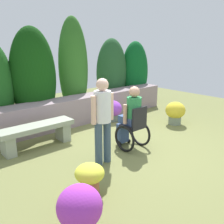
# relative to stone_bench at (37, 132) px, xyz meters

# --- Properties ---
(ground_plane) EXTENTS (12.41, 12.41, 0.00)m
(ground_plane) POSITION_rel_stone_bench_xyz_m (1.45, -1.36, -0.34)
(ground_plane) COLOR olive
(stone_retaining_wall) EXTENTS (6.51, 0.60, 0.73)m
(stone_retaining_wall) POSITION_rel_stone_bench_xyz_m (1.45, 0.84, 0.03)
(stone_retaining_wall) COLOR gray
(stone_retaining_wall) RESTS_ON ground
(hedge_backdrop) EXTENTS (7.22, 0.99, 2.89)m
(hedge_backdrop) POSITION_rel_stone_bench_xyz_m (1.41, 1.52, 0.89)
(hedge_backdrop) COLOR #205B13
(hedge_backdrop) RESTS_ON ground
(stone_bench) EXTENTS (1.60, 0.43, 0.50)m
(stone_bench) POSITION_rel_stone_bench_xyz_m (0.00, 0.00, 0.00)
(stone_bench) COLOR gray
(stone_bench) RESTS_ON ground
(person_in_wheelchair) EXTENTS (0.53, 0.66, 1.33)m
(person_in_wheelchair) POSITION_rel_stone_bench_xyz_m (1.47, -1.35, 0.28)
(person_in_wheelchair) COLOR black
(person_in_wheelchair) RESTS_ON ground
(person_standing_companion) EXTENTS (0.49, 0.30, 1.58)m
(person_standing_companion) POSITION_rel_stone_bench_xyz_m (0.58, -1.48, 0.57)
(person_standing_companion) COLOR #3C5165
(person_standing_companion) RESTS_ON ground
(flower_pot_purple_near) EXTENTS (0.56, 0.56, 0.58)m
(flower_pot_purple_near) POSITION_rel_stone_bench_xyz_m (2.43, 0.34, -0.03)
(flower_pot_purple_near) COLOR #54605B
(flower_pot_purple_near) RESTS_ON ground
(flower_pot_terracotta_by_wall) EXTENTS (0.53, 0.53, 0.62)m
(flower_pot_terracotta_by_wall) POSITION_rel_stone_bench_xyz_m (3.50, -1.04, 0.00)
(flower_pot_terracotta_by_wall) COLOR gray
(flower_pot_terracotta_by_wall) RESTS_ON ground
(flower_pot_red_accent) EXTENTS (0.52, 0.52, 0.66)m
(flower_pot_red_accent) POSITION_rel_stone_bench_xyz_m (-0.79, -2.73, 0.01)
(flower_pot_red_accent) COLOR #574F59
(flower_pot_red_accent) RESTS_ON ground
(flower_pot_small_foreground) EXTENTS (0.44, 0.44, 0.48)m
(flower_pot_small_foreground) POSITION_rel_stone_bench_xyz_m (-0.20, -2.12, -0.05)
(flower_pot_small_foreground) COLOR #955437
(flower_pot_small_foreground) RESTS_ON ground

